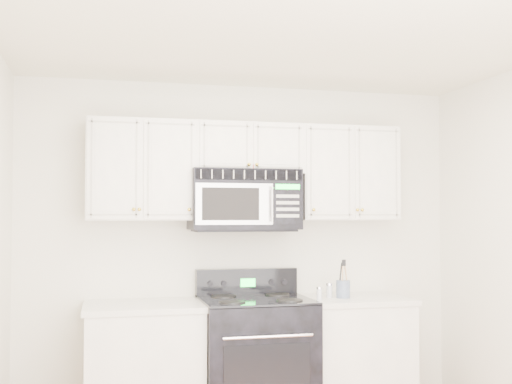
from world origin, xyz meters
name	(u,v)px	position (x,y,z in m)	size (l,w,h in m)	color
room	(313,263)	(0.00, 0.00, 1.30)	(3.51, 3.51, 2.61)	brown
base_cabinet_left	(144,372)	(-0.80, 1.44, 0.43)	(0.86, 0.65, 0.92)	white
base_cabinet_right	(352,361)	(0.80, 1.44, 0.43)	(0.86, 0.65, 0.92)	white
range	(256,359)	(0.02, 1.41, 0.48)	(0.81, 0.74, 1.13)	black
upper_cabinets	(247,167)	(0.00, 1.58, 1.93)	(2.44, 0.37, 0.75)	white
microwave	(244,200)	(-0.04, 1.54, 1.68)	(0.83, 0.46, 0.46)	black
utensil_crock	(343,289)	(0.72, 1.40, 0.99)	(0.11, 0.11, 0.29)	slate
shaker_salt	(319,293)	(0.49, 1.31, 0.97)	(0.04, 0.04, 0.10)	silver
shaker_pepper	(329,290)	(0.62, 1.44, 0.98)	(0.05, 0.05, 0.11)	silver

